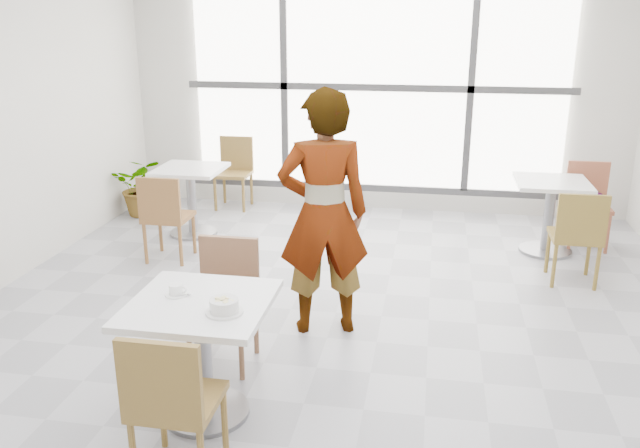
% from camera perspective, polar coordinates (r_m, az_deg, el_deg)
% --- Properties ---
extents(floor, '(7.00, 7.00, 0.00)m').
position_cam_1_polar(floor, '(4.93, 0.62, -10.03)').
color(floor, '#9E9EA5').
rests_on(floor, ground).
extents(wall_back, '(6.00, 0.00, 6.00)m').
position_cam_1_polar(wall_back, '(7.87, 4.97, 11.99)').
color(wall_back, silver).
rests_on(wall_back, ground).
extents(window, '(4.60, 0.07, 2.52)m').
position_cam_1_polar(window, '(7.81, 4.93, 11.94)').
color(window, white).
rests_on(window, ground).
extents(main_table, '(0.80, 0.80, 0.75)m').
position_cam_1_polar(main_table, '(3.90, -10.37, -9.77)').
color(main_table, white).
rests_on(main_table, ground).
extents(chair_near, '(0.42, 0.42, 0.87)m').
position_cam_1_polar(chair_near, '(3.41, -13.06, -14.77)').
color(chair_near, olive).
rests_on(chair_near, ground).
extents(chair_far, '(0.42, 0.42, 0.87)m').
position_cam_1_polar(chair_far, '(4.50, -8.34, -6.02)').
color(chair_far, brown).
rests_on(chair_far, ground).
extents(oatmeal_bowl, '(0.21, 0.21, 0.09)m').
position_cam_1_polar(oatmeal_bowl, '(3.62, -8.46, -7.15)').
color(oatmeal_bowl, silver).
rests_on(oatmeal_bowl, main_table).
extents(coffee_cup, '(0.16, 0.13, 0.07)m').
position_cam_1_polar(coffee_cup, '(3.89, -12.58, -5.74)').
color(coffee_cup, white).
rests_on(coffee_cup, main_table).
extents(person, '(0.77, 0.61, 1.85)m').
position_cam_1_polar(person, '(4.73, 0.31, 0.88)').
color(person, black).
rests_on(person, ground).
extents(bg_table_left, '(0.70, 0.70, 0.75)m').
position_cam_1_polar(bg_table_left, '(7.17, -11.32, 2.85)').
color(bg_table_left, white).
rests_on(bg_table_left, ground).
extents(bg_table_right, '(0.70, 0.70, 0.75)m').
position_cam_1_polar(bg_table_right, '(6.88, 19.64, 1.49)').
color(bg_table_right, white).
rests_on(bg_table_right, ground).
extents(bg_chair_left_near, '(0.42, 0.42, 0.87)m').
position_cam_1_polar(bg_chair_left_near, '(6.39, -13.57, 0.98)').
color(bg_chair_left_near, brown).
rests_on(bg_chair_left_near, ground).
extents(bg_chair_left_far, '(0.42, 0.42, 0.87)m').
position_cam_1_polar(bg_chair_left_far, '(8.17, -7.55, 5.00)').
color(bg_chair_left_far, olive).
rests_on(bg_chair_left_far, ground).
extents(bg_chair_right_near, '(0.42, 0.42, 0.87)m').
position_cam_1_polar(bg_chair_right_near, '(6.10, 21.79, -0.66)').
color(bg_chair_right_near, olive).
rests_on(bg_chair_right_near, ground).
extents(bg_chair_right_far, '(0.42, 0.42, 0.87)m').
position_cam_1_polar(bg_chair_right_far, '(7.25, 22.54, 2.10)').
color(bg_chair_right_far, '#975138').
rests_on(bg_chair_right_far, ground).
extents(plant_left, '(0.74, 0.67, 0.72)m').
position_cam_1_polar(plant_left, '(8.03, -15.40, 3.24)').
color(plant_left, '#4E7334').
rests_on(plant_left, ground).
extents(plant_right, '(0.39, 0.39, 0.64)m').
position_cam_1_polar(plant_right, '(7.36, 22.23, 0.88)').
color(plant_right, '#488338').
rests_on(plant_right, ground).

